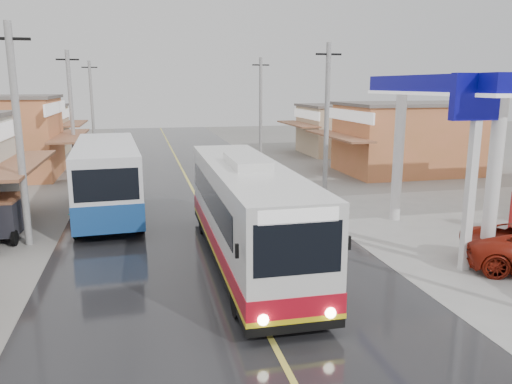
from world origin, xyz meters
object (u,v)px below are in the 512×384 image
second_bus (107,177)px  tricycle_near (3,215)px  coach_bus (247,212)px  cyclist (82,219)px

second_bus → tricycle_near: bearing=-143.2°
coach_bus → cyclist: size_ratio=5.76×
second_bus → tricycle_near: size_ratio=4.39×
coach_bus → tricycle_near: 9.73m
cyclist → tricycle_near: (-2.87, 0.06, 0.31)m
coach_bus → second_bus: bearing=123.0°
coach_bus → tricycle_near: (-8.59, 4.49, -0.76)m
second_bus → cyclist: size_ratio=5.01×
tricycle_near → coach_bus: bearing=-24.5°
cyclist → coach_bus: bearing=-20.2°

